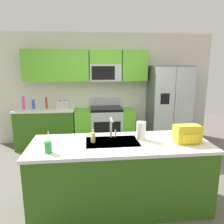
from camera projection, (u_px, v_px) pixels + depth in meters
ground_plane at (116, 183)px, 3.52m from camera, size 9.00×9.00×0.00m
kitchen_wall_unit at (100, 82)px, 5.22m from camera, size 5.20×0.43×2.60m
back_counter at (46, 128)px, 5.03m from camera, size 1.32×0.63×0.90m
range_oven at (105, 126)px, 5.17m from camera, size 1.36×0.61×1.10m
refrigerator at (168, 105)px, 5.16m from camera, size 0.90×0.76×1.85m
island_counter at (120, 174)px, 2.89m from camera, size 2.30×0.87×0.90m
toaster at (63, 105)px, 4.90m from camera, size 0.28×0.16×0.18m
pepper_mill at (46, 103)px, 4.91m from camera, size 0.05×0.05×0.25m
bottle_blue at (33, 104)px, 4.88m from camera, size 0.07×0.07×0.21m
bottle_pink at (24, 103)px, 4.83m from camera, size 0.06×0.06×0.29m
sink_faucet at (112, 126)px, 2.94m from camera, size 0.09×0.21×0.28m
drink_cup_green at (48, 147)px, 2.46m from camera, size 0.08×0.08×0.25m
soap_dispenser at (93, 137)px, 2.79m from camera, size 0.06×0.06×0.17m
paper_towel_roll at (141, 131)px, 2.89m from camera, size 0.12×0.12×0.24m
backpack at (187, 134)px, 2.78m from camera, size 0.32×0.22×0.23m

